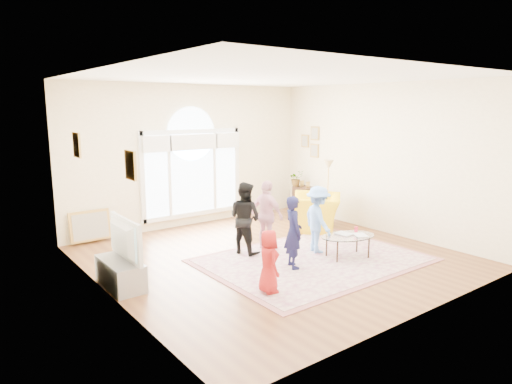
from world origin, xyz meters
TOP-DOWN VIEW (x-y plane):
  - ground at (0.00, 0.00)m, footprint 6.00×6.00m
  - room_shell at (0.01, 2.83)m, footprint 6.00×6.00m
  - area_rug at (0.44, -0.58)m, footprint 3.60×2.60m
  - rug_border at (0.44, -0.58)m, footprint 3.80×2.80m
  - tv_console at (-2.75, 0.30)m, footprint 0.45×1.00m
  - television at (-2.74, 0.30)m, footprint 0.17×1.11m
  - coffee_table at (1.02, -0.86)m, footprint 1.16×0.90m
  - armchair at (1.96, 0.92)m, footprint 1.58×1.57m
  - side_cabinet at (2.78, 2.18)m, footprint 0.40×0.50m
  - floor_lamp at (2.48, 1.07)m, footprint 0.26×0.26m
  - plant_pedestal at (2.70, 2.42)m, footprint 0.20×0.20m
  - potted_plant at (2.70, 2.42)m, footprint 0.40×0.36m
  - leaning_picture at (-2.39, 2.90)m, footprint 0.80×0.14m
  - child_red at (-1.11, -1.24)m, footprint 0.41×0.52m
  - child_navy at (-0.12, -0.67)m, footprint 0.43×0.52m
  - child_black at (-0.31, 0.47)m, footprint 0.66×0.76m
  - child_pink at (0.16, 0.40)m, footprint 0.42×0.81m
  - child_blue at (0.80, -0.31)m, footprint 0.68×0.91m

SIDE VIEW (x-z plane):
  - ground at x=0.00m, z-range 0.00..0.00m
  - leaning_picture at x=-2.39m, z-range -0.31..0.31m
  - rug_border at x=0.44m, z-range 0.00..0.01m
  - area_rug at x=0.44m, z-range 0.00..0.02m
  - tv_console at x=-2.75m, z-range 0.00..0.42m
  - side_cabinet at x=2.78m, z-range 0.00..0.70m
  - plant_pedestal at x=2.70m, z-range 0.00..0.70m
  - armchair at x=1.96m, z-range 0.00..0.77m
  - coffee_table at x=1.02m, z-range 0.13..0.67m
  - child_red at x=-1.11m, z-range 0.02..0.96m
  - child_navy at x=-0.12m, z-range 0.02..1.25m
  - child_blue at x=0.80m, z-range 0.02..1.27m
  - child_pink at x=0.16m, z-range 0.02..1.34m
  - child_black at x=-0.31m, z-range 0.02..1.35m
  - television at x=-2.74m, z-range 0.42..1.06m
  - potted_plant at x=2.70m, z-range 0.70..1.10m
  - floor_lamp at x=2.48m, z-range 0.53..2.04m
  - room_shell at x=0.01m, z-range -1.43..4.57m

